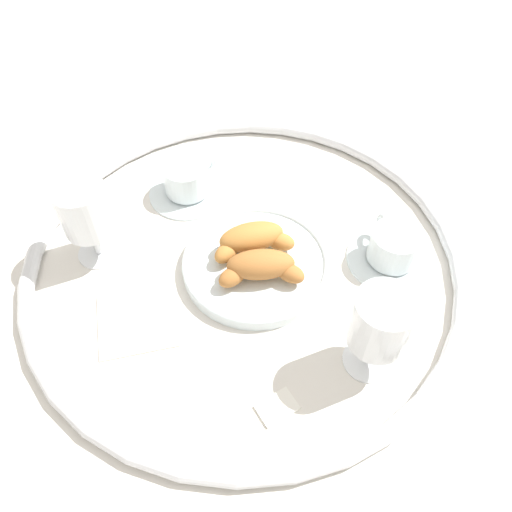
{
  "coord_description": "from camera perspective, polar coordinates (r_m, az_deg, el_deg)",
  "views": [
    {
      "loc": [
        0.07,
        0.49,
        0.62
      ],
      "look_at": [
        -0.01,
        0.02,
        0.03
      ],
      "focal_mm": 35.57,
      "sensor_mm": 36.0,
      "label": 1
    }
  ],
  "objects": [
    {
      "name": "folded_napkin",
      "position": [
        0.75,
        -13.24,
        -6.99
      ],
      "size": [
        0.11,
        0.11,
        0.01
      ],
      "primitive_type": "cube",
      "rotation": [
        0.0,
        0.0,
        0.04
      ],
      "color": "silver",
      "rests_on": "ground_plane"
    },
    {
      "name": "croissant_small",
      "position": [
        0.74,
        0.55,
        -1.24
      ],
      "size": [
        0.14,
        0.07,
        0.04
      ],
      "color": "#AD6B33",
      "rests_on": "pastry_plate"
    },
    {
      "name": "juice_glass_right",
      "position": [
        0.78,
        -18.71,
        4.74
      ],
      "size": [
        0.08,
        0.08,
        0.14
      ],
      "color": "white",
      "rests_on": "ground_plane"
    },
    {
      "name": "coffee_cup_near",
      "position": [
        0.89,
        -7.73,
        8.28
      ],
      "size": [
        0.14,
        0.14,
        0.06
      ],
      "color": "silver",
      "rests_on": "ground_plane"
    },
    {
      "name": "sugar_packet",
      "position": [
        0.67,
        2.61,
        -16.53
      ],
      "size": [
        0.06,
        0.05,
        0.01
      ],
      "primitive_type": "cube",
      "rotation": [
        0.0,
        0.0,
        0.37
      ],
      "color": "white",
      "rests_on": "ground_plane"
    },
    {
      "name": "table_chrome_rim",
      "position": [
        0.79,
        -1.28,
        -0.03
      ],
      "size": [
        0.68,
        0.68,
        0.02
      ],
      "primitive_type": "torus",
      "color": "silver",
      "rests_on": "ground_plane"
    },
    {
      "name": "juice_glass_left",
      "position": [
        0.64,
        13.86,
        -7.4
      ],
      "size": [
        0.08,
        0.08,
        0.14
      ],
      "color": "white",
      "rests_on": "ground_plane"
    },
    {
      "name": "croissant_large",
      "position": [
        0.77,
        -0.45,
        1.9
      ],
      "size": [
        0.14,
        0.07,
        0.04
      ],
      "color": "#BC7A38",
      "rests_on": "pastry_plate"
    },
    {
      "name": "coffee_cup_far",
      "position": [
        0.81,
        15.13,
        0.77
      ],
      "size": [
        0.14,
        0.14,
        0.06
      ],
      "color": "silver",
      "rests_on": "ground_plane"
    },
    {
      "name": "pastry_plate",
      "position": [
        0.78,
        0.0,
        -0.84
      ],
      "size": [
        0.23,
        0.23,
        0.02
      ],
      "color": "silver",
      "rests_on": "ground_plane"
    },
    {
      "name": "ground_plane",
      "position": [
        0.8,
        -1.26,
        -0.58
      ],
      "size": [
        2.2,
        2.2,
        0.0
      ],
      "primitive_type": "plane",
      "color": "silver"
    }
  ]
}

